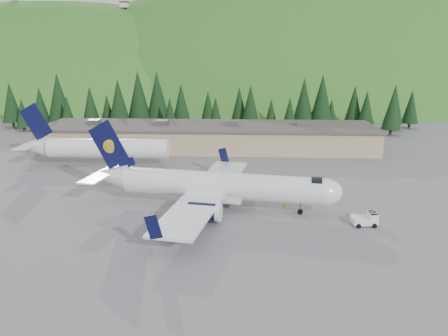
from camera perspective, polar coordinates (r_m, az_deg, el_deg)
ground at (r=58.46m, az=-0.30°, el=-5.29°), size 600.00×600.00×0.00m
airliner at (r=57.71m, az=-1.28°, el=-2.38°), size 34.35×32.39×11.42m
second_airliner at (r=83.47m, az=-16.78°, el=2.56°), size 27.50×11.00×10.05m
baggage_tug_a at (r=55.30m, az=18.16°, el=-6.50°), size 3.02×2.00×1.54m
baggage_tug_b at (r=55.92m, az=18.00°, el=-6.23°), size 3.12×2.10×1.58m
terminal_building at (r=94.80m, az=-2.05°, el=4.15°), size 71.00×17.00×6.10m
ramp_worker at (r=58.57m, az=7.76°, el=-4.55°), size 0.61×0.41×1.63m
tree_line at (r=115.93m, az=-2.84°, el=8.43°), size 113.75×16.52×14.52m
hills at (r=286.10m, az=12.92°, el=-6.72°), size 614.00×330.00×300.00m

